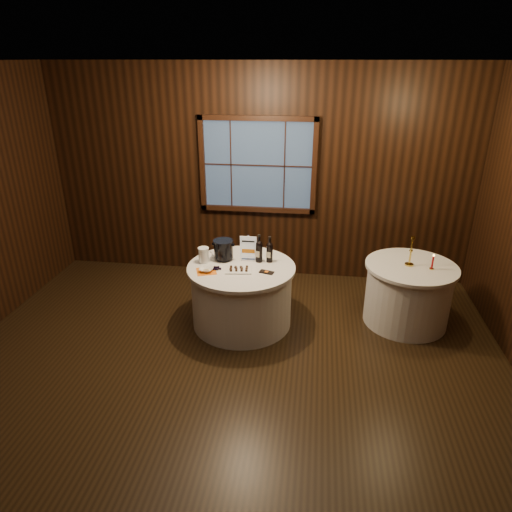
# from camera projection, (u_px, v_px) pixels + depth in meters

# --- Properties ---
(ground) EXTENTS (6.00, 6.00, 0.00)m
(ground) POSITION_uv_depth(u_px,v_px,m) (227.00, 373.00, 4.77)
(ground) COLOR black
(ground) RESTS_ON ground
(back_wall) EXTENTS (6.00, 0.10, 3.00)m
(back_wall) POSITION_uv_depth(u_px,v_px,m) (258.00, 172.00, 6.41)
(back_wall) COLOR black
(back_wall) RESTS_ON ground
(main_table) EXTENTS (1.28, 1.28, 0.77)m
(main_table) POSITION_uv_depth(u_px,v_px,m) (242.00, 295.00, 5.52)
(main_table) COLOR silver
(main_table) RESTS_ON ground
(side_table) EXTENTS (1.08, 1.08, 0.77)m
(side_table) POSITION_uv_depth(u_px,v_px,m) (408.00, 294.00, 5.55)
(side_table) COLOR silver
(side_table) RESTS_ON ground
(sign_stand) EXTENTS (0.20, 0.10, 0.32)m
(sign_stand) POSITION_uv_depth(u_px,v_px,m) (248.00, 252.00, 5.49)
(sign_stand) COLOR #BBBBC2
(sign_stand) RESTS_ON main_table
(port_bottle_left) EXTENTS (0.08, 0.10, 0.35)m
(port_bottle_left) POSITION_uv_depth(u_px,v_px,m) (259.00, 250.00, 5.43)
(port_bottle_left) COLOR black
(port_bottle_left) RESTS_ON main_table
(port_bottle_right) EXTENTS (0.08, 0.09, 0.32)m
(port_bottle_right) POSITION_uv_depth(u_px,v_px,m) (270.00, 251.00, 5.43)
(port_bottle_right) COLOR black
(port_bottle_right) RESTS_ON main_table
(ice_bucket) EXTENTS (0.25, 0.25, 0.25)m
(ice_bucket) POSITION_uv_depth(u_px,v_px,m) (223.00, 249.00, 5.50)
(ice_bucket) COLOR black
(ice_bucket) RESTS_ON main_table
(chocolate_plate) EXTENTS (0.32, 0.24, 0.04)m
(chocolate_plate) POSITION_uv_depth(u_px,v_px,m) (239.00, 270.00, 5.24)
(chocolate_plate) COLOR white
(chocolate_plate) RESTS_ON main_table
(chocolate_box) EXTENTS (0.18, 0.12, 0.01)m
(chocolate_box) POSITION_uv_depth(u_px,v_px,m) (267.00, 272.00, 5.21)
(chocolate_box) COLOR black
(chocolate_box) RESTS_ON main_table
(grape_bunch) EXTENTS (0.17, 0.06, 0.04)m
(grape_bunch) POSITION_uv_depth(u_px,v_px,m) (216.00, 268.00, 5.28)
(grape_bunch) COLOR black
(grape_bunch) RESTS_ON main_table
(glass_pitcher) EXTENTS (0.17, 0.13, 0.19)m
(glass_pitcher) POSITION_uv_depth(u_px,v_px,m) (204.00, 255.00, 5.44)
(glass_pitcher) COLOR white
(glass_pitcher) RESTS_ON main_table
(orange_napkin) EXTENTS (0.28, 0.28, 0.00)m
(orange_napkin) POSITION_uv_depth(u_px,v_px,m) (206.00, 271.00, 5.24)
(orange_napkin) COLOR orange
(orange_napkin) RESTS_ON main_table
(cracker_bowl) EXTENTS (0.17, 0.17, 0.04)m
(cracker_bowl) POSITION_uv_depth(u_px,v_px,m) (206.00, 269.00, 5.23)
(cracker_bowl) COLOR white
(cracker_bowl) RESTS_ON orange_napkin
(brass_candlestick) EXTENTS (0.10, 0.10, 0.36)m
(brass_candlestick) POSITION_uv_depth(u_px,v_px,m) (410.00, 255.00, 5.35)
(brass_candlestick) COLOR gold
(brass_candlestick) RESTS_ON side_table
(red_candle) EXTENTS (0.05, 0.05, 0.19)m
(red_candle) POSITION_uv_depth(u_px,v_px,m) (432.00, 263.00, 5.27)
(red_candle) COLOR gold
(red_candle) RESTS_ON side_table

